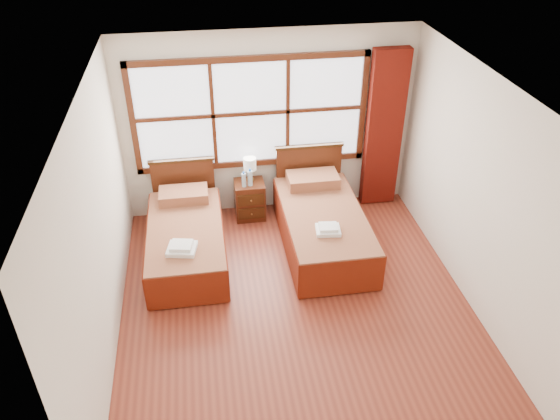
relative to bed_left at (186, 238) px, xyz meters
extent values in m
plane|color=maroon|center=(1.23, -1.20, -0.28)|extent=(4.50, 4.50, 0.00)
plane|color=white|center=(1.23, -1.20, 2.32)|extent=(4.50, 4.50, 0.00)
plane|color=silver|center=(1.23, 1.05, 1.02)|extent=(4.00, 0.00, 4.00)
plane|color=silver|center=(-0.77, -1.20, 1.02)|extent=(0.00, 4.50, 4.50)
plane|color=silver|center=(3.23, -1.20, 1.02)|extent=(0.00, 4.50, 4.50)
cube|color=white|center=(0.98, 1.02, 1.22)|extent=(3.00, 0.02, 1.40)
cube|color=#4A2010|center=(0.98, 1.00, 0.48)|extent=(3.16, 0.06, 0.08)
cube|color=#4A2010|center=(0.98, 1.00, 1.96)|extent=(3.16, 0.06, 0.08)
cube|color=#4A2010|center=(-0.56, 1.00, 1.22)|extent=(0.08, 0.06, 1.56)
cube|color=#4A2010|center=(2.52, 1.00, 1.22)|extent=(0.08, 0.06, 1.56)
cube|color=#4A2010|center=(0.48, 1.00, 1.22)|extent=(0.05, 0.05, 1.40)
cube|color=#4A2010|center=(1.48, 1.00, 1.22)|extent=(0.05, 0.05, 1.40)
cube|color=#4A2010|center=(0.98, 1.00, 1.22)|extent=(3.00, 0.05, 0.05)
cube|color=#5D1109|center=(2.83, 0.91, 0.89)|extent=(0.50, 0.16, 2.30)
cube|color=#361D0B|center=(0.00, -0.07, -0.15)|extent=(0.83, 1.65, 0.27)
cube|color=#61150D|center=(0.00, -0.07, 0.10)|extent=(0.92, 1.83, 0.22)
cube|color=maroon|center=(-0.46, -0.07, -0.03)|extent=(0.03, 1.83, 0.46)
cube|color=maroon|center=(0.46, -0.07, -0.03)|extent=(0.03, 1.83, 0.46)
cube|color=maroon|center=(0.00, -0.98, -0.03)|extent=(0.92, 0.03, 0.46)
cube|color=#61150D|center=(0.00, 0.60, 0.28)|extent=(0.65, 0.38, 0.14)
cube|color=#4A2010|center=(0.00, 0.94, 0.17)|extent=(0.86, 0.06, 0.90)
cube|color=#361D0B|center=(0.00, 0.94, 0.62)|extent=(0.90, 0.08, 0.04)
cube|color=#361D0B|center=(1.78, -0.07, -0.14)|extent=(0.90, 1.79, 0.29)
cube|color=#61150D|center=(1.78, -0.07, 0.13)|extent=(1.00, 1.99, 0.24)
cube|color=maroon|center=(1.28, -0.07, -0.01)|extent=(0.03, 1.99, 0.50)
cube|color=maroon|center=(2.28, -0.07, -0.01)|extent=(0.03, 1.99, 0.50)
cube|color=maroon|center=(1.78, -1.06, -0.01)|extent=(1.00, 0.03, 0.50)
cube|color=#61150D|center=(1.78, 0.65, 0.33)|extent=(0.70, 0.41, 0.16)
cube|color=#4A2010|center=(1.78, 0.94, 0.20)|extent=(0.93, 0.06, 0.97)
cube|color=#361D0B|center=(1.78, 0.94, 0.70)|extent=(0.97, 0.08, 0.04)
cube|color=#4A2010|center=(0.91, 0.80, -0.01)|extent=(0.42, 0.37, 0.55)
cube|color=#361D0B|center=(0.91, 0.60, -0.12)|extent=(0.37, 0.02, 0.17)
cube|color=#361D0B|center=(0.91, 0.60, 0.11)|extent=(0.37, 0.02, 0.17)
sphere|color=#A77438|center=(0.91, 0.59, -0.12)|extent=(0.03, 0.03, 0.03)
sphere|color=#A77438|center=(0.91, 0.59, 0.11)|extent=(0.03, 0.03, 0.03)
cube|color=white|center=(-0.03, -0.54, 0.24)|extent=(0.38, 0.35, 0.05)
cube|color=white|center=(-0.03, -0.54, 0.29)|extent=(0.29, 0.26, 0.05)
cube|color=white|center=(1.73, -0.49, 0.28)|extent=(0.32, 0.29, 0.05)
cube|color=white|center=(1.73, -0.49, 0.32)|extent=(0.24, 0.22, 0.04)
cylinder|color=gold|center=(0.93, 0.88, 0.28)|extent=(0.11, 0.11, 0.02)
cylinder|color=gold|center=(0.93, 0.88, 0.36)|extent=(0.02, 0.02, 0.15)
cylinder|color=white|center=(0.93, 0.88, 0.53)|extent=(0.18, 0.18, 0.18)
cylinder|color=#A9CAD9|center=(0.83, 0.71, 0.37)|extent=(0.06, 0.06, 0.20)
cylinder|color=#1752AD|center=(0.83, 0.71, 0.49)|extent=(0.03, 0.03, 0.03)
cylinder|color=#A9CAD9|center=(0.91, 0.73, 0.38)|extent=(0.07, 0.07, 0.22)
cylinder|color=#1752AD|center=(0.91, 0.73, 0.51)|extent=(0.03, 0.03, 0.03)
camera|label=1|loc=(0.31, -5.75, 4.12)|focal=35.00mm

